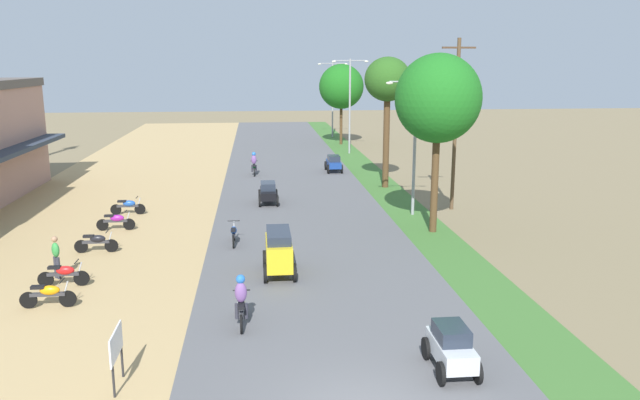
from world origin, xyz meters
TOP-DOWN VIEW (x-y plane):
  - parked_motorbike_nearest at (-9.16, 7.42)m, footprint 1.80×0.54m
  - parked_motorbike_second at (-9.24, 9.41)m, footprint 1.80×0.54m
  - parked_motorbike_third at (-9.08, 13.46)m, footprint 1.80×0.54m
  - parked_motorbike_fourth at (-9.02, 17.00)m, footprint 1.80×0.54m
  - parked_motorbike_fifth at (-9.07, 20.16)m, footprint 1.80×0.54m
  - street_signboard at (-5.82, 1.97)m, footprint 0.06×1.30m
  - pedestrian_on_shoulder at (-9.75, 10.32)m, footprint 0.43×0.42m
  - median_tree_nearest at (5.93, 15.26)m, footprint 3.92×3.92m
  - median_tree_second at (5.87, 26.00)m, footprint 2.87×2.87m
  - median_tree_third at (5.89, 47.17)m, footprint 4.25×4.25m
  - streetlamp_near at (5.80, 18.62)m, footprint 3.16×0.20m
  - streetlamp_mid at (5.80, 41.10)m, footprint 3.16×0.20m
  - streetlamp_far at (5.80, 53.28)m, footprint 3.16×0.20m
  - utility_pole_near at (8.30, 19.86)m, footprint 1.80×0.20m
  - car_hatchback_silver at (2.60, 1.92)m, footprint 1.04×2.00m
  - car_van_yellow at (-1.55, 9.90)m, footprint 1.19×2.41m
  - car_sedan_black at (-1.70, 22.00)m, footprint 1.10×2.26m
  - car_sedan_blue at (3.26, 31.87)m, footprint 1.10×2.26m
  - motorbike_foreground_rider at (-2.86, 5.31)m, footprint 0.54×1.80m
  - motorbike_ahead_second at (-3.38, 14.10)m, footprint 0.54×1.80m
  - motorbike_ahead_third at (-2.49, 31.06)m, footprint 0.54×1.80m

SIDE VIEW (x-z plane):
  - parked_motorbike_nearest at x=-9.16m, z-range 0.08..1.02m
  - parked_motorbike_second at x=-9.24m, z-range 0.08..1.02m
  - parked_motorbike_third at x=-9.08m, z-range 0.08..1.02m
  - parked_motorbike_fourth at x=-9.02m, z-range 0.08..1.02m
  - parked_motorbike_fifth at x=-9.07m, z-range 0.08..1.02m
  - motorbike_ahead_second at x=-3.38m, z-range 0.10..1.04m
  - car_sedan_black at x=-1.70m, z-range 0.15..1.34m
  - car_sedan_blue at x=3.26m, z-range 0.15..1.34m
  - car_hatchback_silver at x=2.60m, z-range 0.13..1.36m
  - motorbike_foreground_rider at x=-2.86m, z-range 0.03..1.69m
  - motorbike_ahead_third at x=-2.49m, z-range 0.03..1.69m
  - pedestrian_on_shoulder at x=-9.75m, z-range 0.15..1.77m
  - car_van_yellow at x=-1.55m, z-range 0.19..1.86m
  - street_signboard at x=-5.82m, z-range 0.36..1.86m
  - streetlamp_near at x=5.80m, z-range 0.64..7.68m
  - streetlamp_far at x=5.80m, z-range 0.65..8.46m
  - streetlamp_mid at x=5.80m, z-range 0.66..8.74m
  - utility_pole_near at x=8.30m, z-range 0.19..9.33m
  - median_tree_third at x=5.89m, z-range 1.75..9.40m
  - median_tree_nearest at x=5.93m, z-range 2.14..10.40m
  - median_tree_second at x=5.87m, z-range 2.62..10.79m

